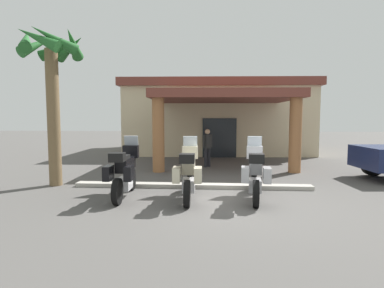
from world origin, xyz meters
name	(u,v)px	position (x,y,z in m)	size (l,w,h in m)	color
ground_plane	(226,201)	(0.00, 0.00, 0.00)	(80.00, 80.00, 0.00)	#514F4C
motel_building	(217,117)	(-0.13, 12.08, 2.19)	(11.31, 12.43, 4.28)	beige
motorcycle_black	(125,171)	(-2.71, 0.27, 0.70)	(0.72, 2.21, 1.61)	black
motorcycle_cream	(189,173)	(-0.97, 0.18, 0.70)	(0.71, 2.21, 1.61)	black
motorcycle_silver	(255,173)	(0.76, 0.29, 0.70)	(0.74, 2.21, 1.61)	black
pedestrian	(207,145)	(-0.58, 5.53, 0.94)	(0.41, 0.39, 1.64)	black
palm_tree_roadside	(52,69)	(-5.29, 1.55, 3.62)	(2.08, 2.14, 4.95)	brown
curb_strip	(192,186)	(-0.97, 1.50, 0.06)	(7.21, 0.36, 0.12)	#ADA89E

